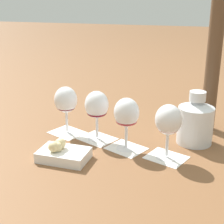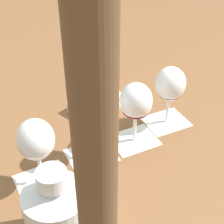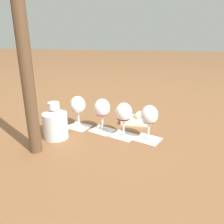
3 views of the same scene
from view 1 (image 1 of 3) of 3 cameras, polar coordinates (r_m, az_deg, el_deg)
ground_plane at (r=1.14m, az=-0.11°, el=-5.27°), size 8.00×8.00×0.00m
tasting_card_0 at (r=1.06m, az=9.01°, el=-7.45°), size 0.14×0.13×0.00m
tasting_card_1 at (r=1.10m, az=2.35°, el=-6.03°), size 0.14×0.13×0.00m
tasting_card_2 at (r=1.17m, az=-2.47°, el=-4.44°), size 0.14×0.13×0.00m
tasting_card_3 at (r=1.23m, az=-7.44°, el=-3.39°), size 0.14×0.13×0.00m
wine_glass_0 at (r=1.01m, az=9.35°, el=-1.70°), size 0.08×0.08×0.17m
wine_glass_1 at (r=1.06m, az=2.43°, el=-0.45°), size 0.08×0.08×0.17m
wine_glass_2 at (r=1.13m, az=-2.56°, el=0.85°), size 0.08×0.08×0.17m
wine_glass_3 at (r=1.19m, az=-7.68°, el=1.66°), size 0.08×0.08×0.17m
ceramic_vase at (r=1.15m, az=13.71°, el=-1.47°), size 0.12×0.12×0.18m
snack_dish at (r=1.04m, az=-8.23°, el=-6.79°), size 0.15×0.10×0.06m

